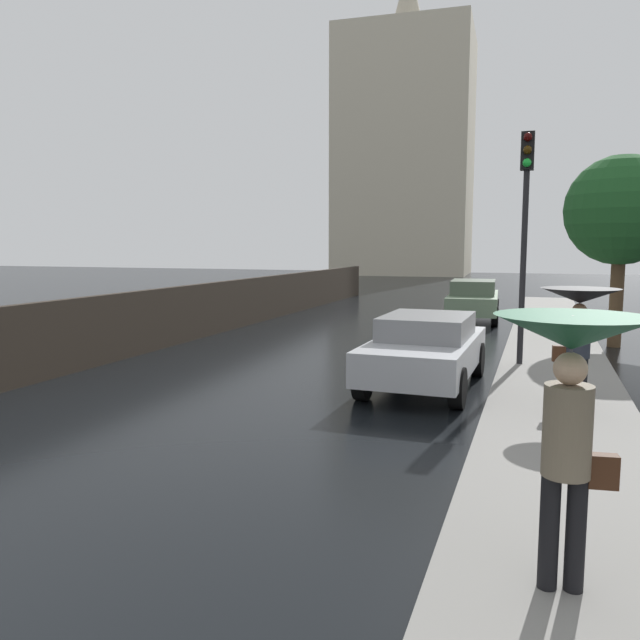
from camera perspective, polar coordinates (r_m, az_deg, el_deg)
car_silver_near_kerb at (r=11.61m, az=9.66°, el=-2.60°), size 1.88×4.10×1.33m
car_green_mid_road at (r=22.23m, az=13.88°, el=1.85°), size 1.91×4.51×1.42m
pedestrian_with_umbrella_near at (r=4.65m, az=22.00°, el=-4.44°), size 1.06×1.06×1.99m
pedestrian_with_umbrella_far at (r=10.04m, az=22.68°, el=0.74°), size 1.14×1.14×1.83m
traffic_light at (r=13.49m, az=18.32°, el=9.85°), size 0.26×0.39×4.72m
street_tree_near at (r=17.60m, az=25.91°, el=8.96°), size 2.76×2.76×4.87m
distant_tower at (r=58.25m, az=7.85°, el=14.95°), size 11.88×10.38×26.96m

